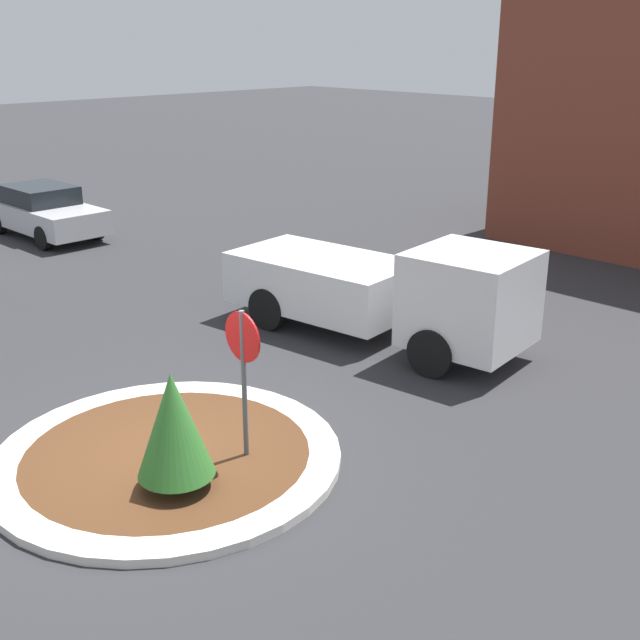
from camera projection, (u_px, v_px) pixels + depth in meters
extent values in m
plane|color=#2D2D30|center=(168.00, 460.00, 11.09)|extent=(120.00, 120.00, 0.00)
cylinder|color=beige|center=(167.00, 457.00, 11.07)|extent=(4.80, 4.80, 0.12)
cylinder|color=#4C2D19|center=(167.00, 456.00, 11.07)|extent=(3.94, 3.94, 0.12)
cylinder|color=#4C4C51|center=(244.00, 389.00, 10.67)|extent=(0.07, 0.07, 2.21)
cylinder|color=#B71414|center=(242.00, 337.00, 10.42)|extent=(0.69, 0.03, 0.69)
cylinder|color=brown|center=(177.00, 480.00, 10.18)|extent=(0.08, 0.08, 0.19)
cone|color=#2D6B28|center=(174.00, 424.00, 9.92)|extent=(0.98, 0.98, 1.38)
cube|color=silver|center=(470.00, 298.00, 14.00)|extent=(2.17, 2.15, 1.66)
cube|color=silver|center=(323.00, 282.00, 16.03)|extent=(3.86, 2.46, 1.02)
cube|color=black|center=(507.00, 290.00, 13.50)|extent=(0.25, 1.71, 0.58)
cylinder|color=black|center=(483.00, 324.00, 15.06)|extent=(0.87, 0.33, 0.85)
cylinder|color=black|center=(431.00, 353.00, 13.69)|extent=(0.87, 0.33, 0.85)
cylinder|color=black|center=(326.00, 287.00, 17.26)|extent=(0.87, 0.33, 0.85)
cylinder|color=black|center=(268.00, 309.00, 15.89)|extent=(0.87, 0.33, 0.85)
cube|color=#B7B7BC|center=(46.00, 216.00, 23.14)|extent=(4.37, 1.87, 0.68)
cube|color=black|center=(39.00, 194.00, 23.08)|extent=(2.12, 1.61, 0.51)
cylinder|color=black|center=(96.00, 228.00, 22.90)|extent=(0.67, 0.21, 0.66)
cylinder|color=black|center=(43.00, 238.00, 21.80)|extent=(0.67, 0.21, 0.66)
cylinder|color=black|center=(50.00, 214.00, 24.67)|extent=(0.67, 0.21, 0.66)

